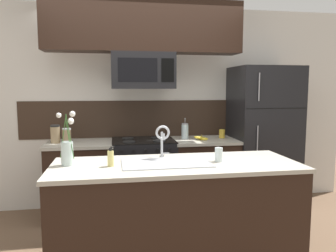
{
  "coord_description": "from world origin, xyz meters",
  "views": [
    {
      "loc": [
        -0.36,
        -3.07,
        1.55
      ],
      "look_at": [
        0.2,
        0.27,
        1.16
      ],
      "focal_mm": 35.0,
      "sensor_mm": 36.0,
      "label": 1
    }
  ],
  "objects_px": {
    "refrigerator": "(262,137)",
    "drinking_glass": "(219,155)",
    "sink_faucet": "(163,137)",
    "flower_vase": "(67,150)",
    "storage_jar_tall": "(55,134)",
    "coffee_tin": "(222,134)",
    "microwave": "(143,71)",
    "dish_soap_bottle": "(111,158)",
    "stove_range": "(144,176)",
    "banana_bunch": "(202,138)",
    "french_press": "(185,131)",
    "storage_jar_medium": "(67,135)"
  },
  "relations": [
    {
      "from": "storage_jar_medium",
      "to": "coffee_tin",
      "type": "height_order",
      "value": "storage_jar_medium"
    },
    {
      "from": "storage_jar_medium",
      "to": "banana_bunch",
      "type": "relative_size",
      "value": 0.91
    },
    {
      "from": "french_press",
      "to": "drinking_glass",
      "type": "xyz_separation_m",
      "value": [
        0.01,
        -1.32,
        -0.04
      ]
    },
    {
      "from": "stove_range",
      "to": "refrigerator",
      "type": "bearing_deg",
      "value": 0.73
    },
    {
      "from": "drinking_glass",
      "to": "coffee_tin",
      "type": "bearing_deg",
      "value": 69.9
    },
    {
      "from": "storage_jar_medium",
      "to": "storage_jar_tall",
      "type": "bearing_deg",
      "value": 178.03
    },
    {
      "from": "banana_bunch",
      "to": "sink_faucet",
      "type": "bearing_deg",
      "value": -123.26
    },
    {
      "from": "stove_range",
      "to": "microwave",
      "type": "xyz_separation_m",
      "value": [
        0.0,
        -0.02,
        1.29
      ]
    },
    {
      "from": "stove_range",
      "to": "drinking_glass",
      "type": "xyz_separation_m",
      "value": [
        0.55,
        -1.26,
        0.51
      ]
    },
    {
      "from": "coffee_tin",
      "to": "flower_vase",
      "type": "height_order",
      "value": "flower_vase"
    },
    {
      "from": "refrigerator",
      "to": "sink_faucet",
      "type": "xyz_separation_m",
      "value": [
        -1.49,
        -1.06,
        0.2
      ]
    },
    {
      "from": "stove_range",
      "to": "storage_jar_tall",
      "type": "xyz_separation_m",
      "value": [
        -1.03,
        0.01,
        0.55
      ]
    },
    {
      "from": "stove_range",
      "to": "french_press",
      "type": "height_order",
      "value": "french_press"
    },
    {
      "from": "sink_faucet",
      "to": "dish_soap_bottle",
      "type": "height_order",
      "value": "sink_faucet"
    },
    {
      "from": "microwave",
      "to": "coffee_tin",
      "type": "xyz_separation_m",
      "value": [
        1.03,
        0.07,
        -0.79
      ]
    },
    {
      "from": "storage_jar_tall",
      "to": "flower_vase",
      "type": "xyz_separation_m",
      "value": [
        0.29,
        -1.19,
        0.02
      ]
    },
    {
      "from": "coffee_tin",
      "to": "microwave",
      "type": "bearing_deg",
      "value": -176.05
    },
    {
      "from": "banana_bunch",
      "to": "drinking_glass",
      "type": "relative_size",
      "value": 1.52
    },
    {
      "from": "refrigerator",
      "to": "sink_faucet",
      "type": "height_order",
      "value": "refrigerator"
    },
    {
      "from": "storage_jar_tall",
      "to": "coffee_tin",
      "type": "distance_m",
      "value": 2.06
    },
    {
      "from": "storage_jar_medium",
      "to": "sink_faucet",
      "type": "bearing_deg",
      "value": -46.45
    },
    {
      "from": "refrigerator",
      "to": "drinking_glass",
      "type": "bearing_deg",
      "value": -128.56
    },
    {
      "from": "banana_bunch",
      "to": "drinking_glass",
      "type": "bearing_deg",
      "value": -98.35
    },
    {
      "from": "stove_range",
      "to": "storage_jar_tall",
      "type": "relative_size",
      "value": 4.35
    },
    {
      "from": "dish_soap_bottle",
      "to": "flower_vase",
      "type": "height_order",
      "value": "flower_vase"
    },
    {
      "from": "sink_faucet",
      "to": "flower_vase",
      "type": "xyz_separation_m",
      "value": [
        -0.82,
        -0.14,
        -0.07
      ]
    },
    {
      "from": "storage_jar_tall",
      "to": "drinking_glass",
      "type": "height_order",
      "value": "storage_jar_tall"
    },
    {
      "from": "dish_soap_bottle",
      "to": "drinking_glass",
      "type": "xyz_separation_m",
      "value": [
        0.93,
        0.02,
        -0.01
      ]
    },
    {
      "from": "dish_soap_bottle",
      "to": "flower_vase",
      "type": "bearing_deg",
      "value": 164.75
    },
    {
      "from": "refrigerator",
      "to": "dish_soap_bottle",
      "type": "height_order",
      "value": "refrigerator"
    },
    {
      "from": "stove_range",
      "to": "banana_bunch",
      "type": "bearing_deg",
      "value": -4.86
    },
    {
      "from": "sink_faucet",
      "to": "drinking_glass",
      "type": "relative_size",
      "value": 2.45
    },
    {
      "from": "stove_range",
      "to": "coffee_tin",
      "type": "relative_size",
      "value": 8.45
    },
    {
      "from": "flower_vase",
      "to": "banana_bunch",
      "type": "bearing_deg",
      "value": 37.39
    },
    {
      "from": "dish_soap_bottle",
      "to": "flower_vase",
      "type": "distance_m",
      "value": 0.37
    },
    {
      "from": "storage_jar_tall",
      "to": "dish_soap_bottle",
      "type": "xyz_separation_m",
      "value": [
        0.65,
        -1.28,
        -0.04
      ]
    },
    {
      "from": "banana_bunch",
      "to": "microwave",
      "type": "bearing_deg",
      "value": 176.79
    },
    {
      "from": "french_press",
      "to": "banana_bunch",
      "type": "bearing_deg",
      "value": -33.2
    },
    {
      "from": "microwave",
      "to": "storage_jar_medium",
      "type": "distance_m",
      "value": 1.18
    },
    {
      "from": "storage_jar_tall",
      "to": "french_press",
      "type": "relative_size",
      "value": 0.8
    },
    {
      "from": "storage_jar_tall",
      "to": "coffee_tin",
      "type": "relative_size",
      "value": 1.94
    },
    {
      "from": "storage_jar_tall",
      "to": "flower_vase",
      "type": "height_order",
      "value": "flower_vase"
    },
    {
      "from": "microwave",
      "to": "refrigerator",
      "type": "bearing_deg",
      "value": 1.5
    },
    {
      "from": "sink_faucet",
      "to": "drinking_glass",
      "type": "distance_m",
      "value": 0.53
    },
    {
      "from": "refrigerator",
      "to": "coffee_tin",
      "type": "relative_size",
      "value": 16.57
    },
    {
      "from": "coffee_tin",
      "to": "dish_soap_bottle",
      "type": "height_order",
      "value": "dish_soap_bottle"
    },
    {
      "from": "microwave",
      "to": "drinking_glass",
      "type": "xyz_separation_m",
      "value": [
        0.55,
        -1.24,
        -0.78
      ]
    },
    {
      "from": "french_press",
      "to": "refrigerator",
      "type": "bearing_deg",
      "value": -2.23
    },
    {
      "from": "banana_bunch",
      "to": "storage_jar_tall",
      "type": "bearing_deg",
      "value": 177.78
    },
    {
      "from": "french_press",
      "to": "drinking_glass",
      "type": "height_order",
      "value": "french_press"
    }
  ]
}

